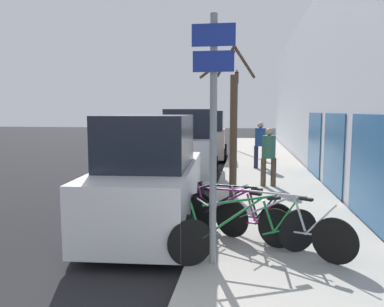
# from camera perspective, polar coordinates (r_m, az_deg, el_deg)

# --- Properties ---
(ground_plane) EXTENTS (80.00, 80.00, 0.00)m
(ground_plane) POSITION_cam_1_polar(r_m,az_deg,el_deg) (12.73, -0.28, -4.26)
(ground_plane) COLOR black
(sidewalk_curb) EXTENTS (3.20, 32.00, 0.15)m
(sidewalk_curb) POSITION_cam_1_polar(r_m,az_deg,el_deg) (15.36, 10.94, -2.23)
(sidewalk_curb) COLOR #ADA89E
(sidewalk_curb) RESTS_ON ground
(building_facade) EXTENTS (0.23, 32.00, 6.50)m
(building_facade) POSITION_cam_1_polar(r_m,az_deg,el_deg) (15.31, 17.85, 9.36)
(building_facade) COLOR #B2B7C1
(building_facade) RESTS_ON ground
(signpost) EXTENTS (0.60, 0.12, 3.55)m
(signpost) POSITION_cam_1_polar(r_m,az_deg,el_deg) (5.28, 3.26, 3.87)
(signpost) COLOR gray
(signpost) RESTS_ON sidewalk_curb
(bicycle_0) EXTENTS (2.23, 1.13, 0.95)m
(bicycle_0) POSITION_cam_1_polar(r_m,az_deg,el_deg) (5.81, 8.36, -11.81)
(bicycle_0) COLOR black
(bicycle_0) RESTS_ON sidewalk_curb
(bicycle_1) EXTENTS (2.13, 1.36, 0.95)m
(bicycle_1) POSITION_cam_1_polar(r_m,az_deg,el_deg) (6.28, 12.99, -10.53)
(bicycle_1) COLOR black
(bicycle_1) RESTS_ON sidewalk_curb
(bicycle_2) EXTENTS (1.97, 1.02, 0.89)m
(bicycle_2) POSITION_cam_1_polar(r_m,az_deg,el_deg) (6.65, 6.54, -9.61)
(bicycle_2) COLOR black
(bicycle_2) RESTS_ON sidewalk_curb
(bicycle_3) EXTENTS (2.01, 0.92, 0.89)m
(bicycle_3) POSITION_cam_1_polar(r_m,az_deg,el_deg) (7.00, 6.87, -8.82)
(bicycle_3) COLOR black
(bicycle_3) RESTS_ON sidewalk_curb
(parked_car_0) EXTENTS (2.18, 4.78, 2.29)m
(parked_car_0) POSITION_cam_1_polar(r_m,az_deg,el_deg) (7.63, -6.36, -3.68)
(parked_car_0) COLOR silver
(parked_car_0) RESTS_ON ground
(parked_car_1) EXTENTS (2.12, 4.35, 2.43)m
(parked_car_1) POSITION_cam_1_polar(r_m,az_deg,el_deg) (13.14, -0.30, 0.91)
(parked_car_1) COLOR #B2B7BC
(parked_car_1) RESTS_ON ground
(parked_car_2) EXTENTS (2.17, 4.21, 2.38)m
(parked_car_2) POSITION_cam_1_polar(r_m,az_deg,el_deg) (18.63, 2.20, 2.48)
(parked_car_2) COLOR gray
(parked_car_2) RESTS_ON ground
(pedestrian_near) EXTENTS (0.46, 0.40, 1.80)m
(pedestrian_near) POSITION_cam_1_polar(r_m,az_deg,el_deg) (14.77, 10.35, 1.80)
(pedestrian_near) COLOR #1E2338
(pedestrian_near) RESTS_ON sidewalk_curb
(pedestrian_far) EXTENTS (0.45, 0.39, 1.73)m
(pedestrian_far) POSITION_cam_1_polar(r_m,az_deg,el_deg) (11.27, 11.63, 0.14)
(pedestrian_far) COLOR #4C3D2D
(pedestrian_far) RESTS_ON sidewalk_curb
(street_tree) EXTENTS (1.52, 0.88, 3.86)m
(street_tree) POSITION_cam_1_polar(r_m,az_deg,el_deg) (9.64, 6.22, 4.15)
(street_tree) COLOR #4C3828
(street_tree) RESTS_ON sidewalk_curb
(traffic_light) EXTENTS (0.20, 0.30, 4.50)m
(traffic_light) POSITION_cam_1_polar(r_m,az_deg,el_deg) (21.22, 6.79, 8.23)
(traffic_light) COLOR gray
(traffic_light) RESTS_ON sidewalk_curb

